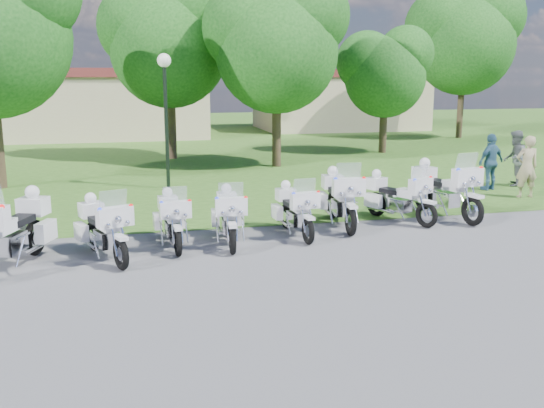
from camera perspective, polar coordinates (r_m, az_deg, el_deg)
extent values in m
plane|color=slate|center=(12.29, 5.20, -5.27)|extent=(100.00, 100.00, 0.00)
cube|color=#345D1D|center=(38.46, -7.89, 6.38)|extent=(100.00, 48.00, 0.01)
torus|color=black|center=(13.41, -21.40, -2.96)|extent=(0.39, 0.75, 0.75)
sphere|color=red|center=(11.56, -24.10, -0.28)|extent=(0.10, 0.10, 0.10)
cube|color=silver|center=(12.59, -23.39, -3.42)|extent=(0.57, 0.72, 0.38)
cube|color=silver|center=(12.28, -24.15, -1.98)|extent=(0.53, 0.67, 0.25)
cube|color=black|center=(12.79, -22.79, -1.45)|extent=(0.59, 0.78, 0.13)
cube|color=silver|center=(13.06, -20.50, -2.41)|extent=(0.39, 0.61, 0.40)
cube|color=silver|center=(13.38, -23.06, -2.29)|extent=(0.39, 0.61, 0.40)
cube|color=silver|center=(13.29, -21.55, -0.18)|extent=(0.66, 0.60, 0.36)
sphere|color=silver|center=(13.24, -21.64, 1.05)|extent=(0.29, 0.29, 0.29)
torus|color=black|center=(11.90, -14.03, -4.58)|extent=(0.34, 0.64, 0.64)
torus|color=black|center=(13.38, -16.48, -2.89)|extent=(0.34, 0.64, 0.64)
cube|color=silver|center=(11.79, -14.08, -3.05)|extent=(0.31, 0.45, 0.07)
cube|color=silver|center=(11.93, -14.56, -1.16)|extent=(0.72, 0.46, 0.38)
cube|color=silver|center=(11.91, -14.74, 0.45)|extent=(0.54, 0.30, 0.36)
sphere|color=red|center=(11.94, -13.14, -0.19)|extent=(0.09, 0.09, 0.09)
sphere|color=#1426E5|center=(11.74, -15.91, -0.54)|extent=(0.09, 0.09, 0.09)
cube|color=silver|center=(12.62, -15.38, -3.17)|extent=(0.49, 0.61, 0.32)
cube|color=silver|center=(12.33, -15.12, -1.91)|extent=(0.46, 0.57, 0.21)
cube|color=black|center=(12.81, -15.88, -1.53)|extent=(0.51, 0.67, 0.11)
cube|color=silver|center=(13.29, -15.16, -2.19)|extent=(0.34, 0.52, 0.34)
cube|color=silver|center=(13.13, -17.51, -2.51)|extent=(0.34, 0.52, 0.34)
cube|color=silver|center=(13.28, -16.66, -0.52)|extent=(0.56, 0.52, 0.30)
sphere|color=silver|center=(13.23, -16.72, 0.53)|extent=(0.25, 0.25, 0.25)
torus|color=black|center=(12.56, -8.85, -3.58)|extent=(0.15, 0.60, 0.60)
torus|color=black|center=(14.02, -9.70, -1.98)|extent=(0.15, 0.60, 0.60)
cube|color=silver|center=(12.47, -8.88, -2.22)|extent=(0.18, 0.40, 0.06)
cube|color=silver|center=(12.61, -9.07, -0.53)|extent=(0.65, 0.25, 0.36)
cube|color=silver|center=(12.60, -9.15, 0.91)|extent=(0.50, 0.13, 0.34)
sphere|color=red|center=(12.56, -7.77, 0.26)|extent=(0.08, 0.08, 0.08)
sphere|color=#1426E5|center=(12.49, -10.36, 0.11)|extent=(0.08, 0.08, 0.08)
cube|color=silver|center=(13.28, -9.32, -2.27)|extent=(0.33, 0.51, 0.30)
cube|color=silver|center=(13.00, -9.25, -1.16)|extent=(0.31, 0.48, 0.20)
cube|color=black|center=(13.47, -9.51, -0.79)|extent=(0.33, 0.57, 0.11)
cube|color=silver|center=(13.89, -8.56, -1.44)|extent=(0.18, 0.47, 0.32)
cube|color=silver|center=(13.83, -10.75, -1.57)|extent=(0.18, 0.47, 0.32)
cube|color=silver|center=(13.93, -9.79, 0.14)|extent=(0.45, 0.38, 0.29)
sphere|color=silver|center=(13.89, -9.82, 1.08)|extent=(0.23, 0.23, 0.23)
torus|color=black|center=(12.57, -3.74, -3.39)|extent=(0.18, 0.63, 0.62)
torus|color=black|center=(14.10, -4.26, -1.72)|extent=(0.18, 0.63, 0.62)
cube|color=silver|center=(12.47, -3.75, -1.98)|extent=(0.20, 0.42, 0.07)
cube|color=silver|center=(12.62, -3.86, -0.21)|extent=(0.69, 0.28, 0.37)
cube|color=silver|center=(12.61, -3.90, 1.29)|extent=(0.53, 0.16, 0.35)
sphere|color=red|center=(12.56, -2.50, 0.57)|extent=(0.08, 0.08, 0.08)
sphere|color=#1426E5|center=(12.51, -5.21, 0.49)|extent=(0.08, 0.08, 0.08)
cube|color=silver|center=(13.32, -4.03, -2.02)|extent=(0.36, 0.55, 0.32)
cube|color=silver|center=(13.03, -3.98, -0.87)|extent=(0.34, 0.51, 0.20)
cube|color=black|center=(13.53, -4.14, -0.48)|extent=(0.37, 0.60, 0.11)
cube|color=silver|center=(13.95, -3.09, -1.18)|extent=(0.21, 0.50, 0.33)
cube|color=silver|center=(13.91, -5.38, -1.26)|extent=(0.21, 0.50, 0.33)
cube|color=silver|center=(14.01, -4.31, 0.49)|extent=(0.48, 0.41, 0.30)
sphere|color=silver|center=(13.96, -4.32, 1.46)|extent=(0.24, 0.24, 0.24)
torus|color=black|center=(13.32, 3.42, -2.56)|extent=(0.16, 0.61, 0.60)
torus|color=black|center=(14.72, 1.32, -1.14)|extent=(0.16, 0.61, 0.60)
cube|color=silver|center=(13.22, 3.46, -1.26)|extent=(0.19, 0.41, 0.06)
cube|color=silver|center=(13.36, 3.14, 0.35)|extent=(0.66, 0.26, 0.36)
cube|color=silver|center=(13.35, 3.07, 1.72)|extent=(0.51, 0.14, 0.34)
sphere|color=red|center=(13.38, 4.39, 1.09)|extent=(0.08, 0.08, 0.08)
sphere|color=#1426E5|center=(13.18, 2.05, 0.96)|extent=(0.08, 0.08, 0.08)
cube|color=silver|center=(14.00, 2.29, -1.37)|extent=(0.34, 0.52, 0.31)
cube|color=silver|center=(13.74, 2.61, -0.29)|extent=(0.32, 0.49, 0.20)
cube|color=black|center=(14.19, 1.94, 0.04)|extent=(0.34, 0.58, 0.11)
cube|color=silver|center=(14.65, 2.49, -0.60)|extent=(0.19, 0.48, 0.32)
cube|color=silver|center=(14.48, 0.47, -0.74)|extent=(0.19, 0.48, 0.32)
cube|color=silver|center=(14.63, 1.29, 0.91)|extent=(0.45, 0.39, 0.29)
sphere|color=silver|center=(14.59, 1.30, 1.81)|extent=(0.23, 0.23, 0.23)
torus|color=black|center=(14.11, 7.42, -1.61)|extent=(0.20, 0.71, 0.70)
torus|color=black|center=(15.79, 5.69, -0.11)|extent=(0.20, 0.71, 0.70)
cube|color=silver|center=(14.01, 7.48, -0.16)|extent=(0.23, 0.48, 0.07)
cube|color=silver|center=(14.18, 7.24, 1.59)|extent=(0.78, 0.32, 0.42)
cube|color=silver|center=(14.18, 7.21, 3.10)|extent=(0.60, 0.18, 0.40)
sphere|color=red|center=(14.18, 8.64, 2.37)|extent=(0.09, 0.09, 0.09)
sphere|color=#1426E5|center=(14.00, 6.00, 2.32)|extent=(0.09, 0.09, 0.09)
cube|color=silver|center=(14.94, 6.50, -0.33)|extent=(0.41, 0.62, 0.36)
cube|color=silver|center=(14.63, 6.78, 0.87)|extent=(0.39, 0.58, 0.23)
cube|color=black|center=(15.17, 6.23, 1.20)|extent=(0.42, 0.68, 0.13)
cube|color=silver|center=(15.69, 6.96, 0.44)|extent=(0.24, 0.56, 0.38)
cube|color=silver|center=(15.54, 4.71, 0.38)|extent=(0.24, 0.56, 0.38)
cube|color=silver|center=(15.71, 5.71, 2.12)|extent=(0.54, 0.47, 0.34)
sphere|color=silver|center=(15.66, 5.73, 3.11)|extent=(0.27, 0.27, 0.27)
torus|color=black|center=(15.22, 14.34, -1.01)|extent=(0.38, 0.63, 0.64)
torus|color=black|center=(16.23, 9.79, -0.02)|extent=(0.38, 0.63, 0.64)
cube|color=silver|center=(15.14, 14.46, 0.21)|extent=(0.33, 0.45, 0.07)
cube|color=silver|center=(15.22, 13.81, 1.66)|extent=(0.72, 0.50, 0.38)
cube|color=silver|center=(15.20, 13.70, 2.93)|extent=(0.53, 0.33, 0.36)
sphere|color=red|center=(15.40, 14.71, 2.41)|extent=(0.09, 0.09, 0.09)
sphere|color=#1426E5|center=(14.92, 13.30, 2.19)|extent=(0.09, 0.09, 0.09)
cube|color=silver|center=(15.70, 11.95, -0.08)|extent=(0.52, 0.62, 0.32)
cube|color=silver|center=(15.50, 12.66, 0.99)|extent=(0.49, 0.58, 0.21)
cube|color=black|center=(15.82, 11.21, 1.21)|extent=(0.54, 0.67, 0.11)
cube|color=silver|center=(16.32, 10.86, 0.59)|extent=(0.36, 0.52, 0.34)
cube|color=silver|center=(15.89, 9.50, 0.34)|extent=(0.36, 0.52, 0.34)
cube|color=silver|center=(16.14, 9.78, 1.95)|extent=(0.58, 0.54, 0.31)
sphere|color=silver|center=(16.10, 9.82, 2.82)|extent=(0.25, 0.25, 0.25)
torus|color=black|center=(15.73, 18.35, -0.63)|extent=(0.28, 0.76, 0.75)
torus|color=black|center=(17.15, 14.09, 0.61)|extent=(0.28, 0.76, 0.75)
cube|color=silver|center=(15.64, 18.50, 0.75)|extent=(0.29, 0.52, 0.08)
cube|color=silver|center=(15.77, 17.91, 2.41)|extent=(0.84, 0.41, 0.45)
cube|color=silver|center=(15.77, 17.84, 3.85)|extent=(0.64, 0.25, 0.42)
sphere|color=red|center=(15.93, 19.08, 3.20)|extent=(0.10, 0.10, 0.10)
sphere|color=#1426E5|center=(15.45, 17.14, 3.07)|extent=(0.10, 0.10, 0.10)
cube|color=silver|center=(16.42, 16.10, 0.49)|extent=(0.49, 0.69, 0.38)
cube|color=silver|center=(16.15, 16.79, 1.68)|extent=(0.46, 0.64, 0.25)
cube|color=black|center=(16.60, 15.43, 1.95)|extent=(0.50, 0.75, 0.13)
cube|color=silver|center=(17.19, 15.35, 1.22)|extent=(0.30, 0.61, 0.40)
cube|color=silver|center=(16.78, 13.57, 1.06)|extent=(0.30, 0.61, 0.40)
cube|color=silver|center=(17.06, 14.13, 2.81)|extent=(0.61, 0.54, 0.36)
sphere|color=silver|center=(17.02, 14.18, 3.78)|extent=(0.29, 0.29, 0.29)
cylinder|color=black|center=(20.01, -9.90, 7.04)|extent=(0.12, 0.12, 3.97)
sphere|color=white|center=(19.95, -10.13, 13.17)|extent=(0.44, 0.44, 0.44)
cylinder|color=#38281C|center=(27.61, -9.41, 7.88)|extent=(0.36, 0.36, 3.52)
sphere|color=#144914|center=(27.57, -9.63, 14.20)|extent=(5.13, 5.13, 5.13)
sphere|color=#144914|center=(27.97, -12.15, 16.04)|extent=(3.85, 3.85, 3.85)
sphere|color=#144914|center=(27.47, -7.07, 17.30)|extent=(3.52, 3.52, 3.52)
cylinder|color=#38281C|center=(24.82, 0.43, 7.42)|extent=(0.36, 0.36, 3.37)
sphere|color=#144914|center=(24.76, 0.44, 14.16)|extent=(4.91, 4.91, 4.91)
sphere|color=#144914|center=(24.95, -2.27, 16.25)|extent=(3.68, 3.68, 3.68)
sphere|color=#144914|center=(24.86, 3.32, 17.32)|extent=(3.37, 3.37, 3.37)
cylinder|color=#38281C|center=(29.92, 10.42, 7.29)|extent=(0.36, 0.36, 2.64)
sphere|color=#144914|center=(29.83, 10.58, 11.65)|extent=(3.84, 3.84, 3.84)
sphere|color=#144914|center=(29.78, 8.88, 13.10)|extent=(2.88, 2.88, 2.88)
sphere|color=#144914|center=(30.01, 12.47, 13.64)|extent=(2.64, 2.64, 2.64)
cylinder|color=#38281C|center=(38.37, 17.33, 8.92)|extent=(0.36, 0.36, 3.98)
sphere|color=#144914|center=(38.38, 17.65, 14.04)|extent=(5.79, 5.79, 5.79)
sphere|color=#144914|center=(38.21, 15.70, 15.80)|extent=(4.34, 4.34, 4.34)
sphere|color=#144914|center=(38.90, 19.87, 16.27)|extent=(3.98, 3.98, 3.98)
cube|color=tan|center=(39.21, -16.98, 8.72)|extent=(14.00, 8.00, 3.60)
cube|color=maroon|center=(39.16, -17.16, 11.71)|extent=(14.56, 8.32, 0.50)
cube|color=tan|center=(43.73, 6.30, 9.43)|extent=(11.00, 7.00, 3.60)
cube|color=maroon|center=(43.70, 6.36, 12.12)|extent=(11.44, 7.28, 0.50)
imported|color=tan|center=(19.89, 22.85, 3.22)|extent=(0.74, 0.55, 1.88)
imported|color=slate|center=(21.91, 21.86, 4.00)|extent=(1.12, 1.15, 1.87)
imported|color=#366382|center=(20.84, 19.90, 3.72)|extent=(1.15, 0.75, 1.82)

